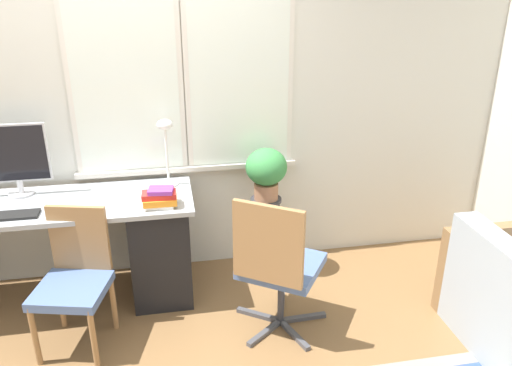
# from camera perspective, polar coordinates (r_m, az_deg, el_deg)

# --- Properties ---
(ground_plane) EXTENTS (14.00, 14.00, 0.00)m
(ground_plane) POSITION_cam_1_polar(r_m,az_deg,el_deg) (3.62, -13.54, -14.96)
(ground_plane) COLOR brown
(wall_back_with_window) EXTENTS (9.00, 0.12, 2.70)m
(wall_back_with_window) POSITION_cam_1_polar(r_m,az_deg,el_deg) (3.69, -14.76, 9.08)
(wall_back_with_window) COLOR silver
(wall_back_with_window) RESTS_ON ground_plane
(desk) EXTENTS (2.19, 0.63, 0.78)m
(desk) POSITION_cam_1_polar(r_m,az_deg,el_deg) (3.76, -24.04, -7.24)
(desk) COLOR #9EA3A8
(desk) RESTS_ON ground_plane
(monitor) EXTENTS (0.44, 0.17, 0.50)m
(monitor) POSITION_cam_1_polar(r_m,az_deg,el_deg) (3.70, -25.86, 2.66)
(monitor) COLOR silver
(monitor) RESTS_ON desk
(keyboard) EXTENTS (0.38, 0.13, 0.02)m
(keyboard) POSITION_cam_1_polar(r_m,az_deg,el_deg) (3.48, -26.62, -3.37)
(keyboard) COLOR black
(keyboard) RESTS_ON desk
(mouse) EXTENTS (0.04, 0.06, 0.03)m
(mouse) POSITION_cam_1_polar(r_m,az_deg,el_deg) (3.41, -22.56, -3.00)
(mouse) COLOR silver
(mouse) RESTS_ON desk
(desk_lamp) EXTENTS (0.14, 0.14, 0.48)m
(desk_lamp) POSITION_cam_1_polar(r_m,az_deg,el_deg) (3.53, -10.28, 4.90)
(desk_lamp) COLOR white
(desk_lamp) RESTS_ON desk
(book_stack) EXTENTS (0.22, 0.17, 0.13)m
(book_stack) POSITION_cam_1_polar(r_m,az_deg,el_deg) (3.29, -10.92, -1.66)
(book_stack) COLOR white
(book_stack) RESTS_ON desk
(desk_chair_wooden) EXTENTS (0.49, 0.50, 0.87)m
(desk_chair_wooden) POSITION_cam_1_polar(r_m,az_deg,el_deg) (3.30, -20.03, -10.07)
(desk_chair_wooden) COLOR olive
(desk_chair_wooden) RESTS_ON ground_plane
(office_chair_swivel) EXTENTS (0.65, 0.66, 0.98)m
(office_chair_swivel) POSITION_cam_1_polar(r_m,az_deg,el_deg) (3.15, 2.44, -9.28)
(office_chair_swivel) COLOR #47474C
(office_chair_swivel) RESTS_ON ground_plane
(plant_stand) EXTENTS (0.23, 0.23, 0.63)m
(plant_stand) POSITION_cam_1_polar(r_m,az_deg,el_deg) (3.76, 1.15, -3.03)
(plant_stand) COLOR #333338
(plant_stand) RESTS_ON ground_plane
(potted_plant) EXTENTS (0.30, 0.30, 0.39)m
(potted_plant) POSITION_cam_1_polar(r_m,az_deg,el_deg) (3.63, 1.19, 1.49)
(potted_plant) COLOR #9E6B4C
(potted_plant) RESTS_ON plant_stand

